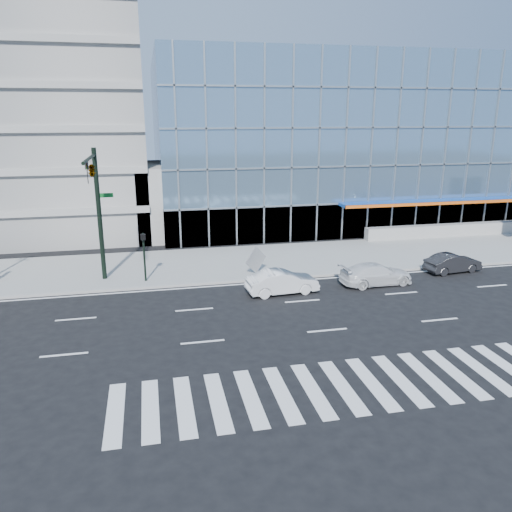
# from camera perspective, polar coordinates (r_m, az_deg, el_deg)

# --- Properties ---
(ground) EXTENTS (160.00, 160.00, 0.00)m
(ground) POSITION_cam_1_polar(r_m,az_deg,el_deg) (27.96, 5.31, -5.15)
(ground) COLOR black
(ground) RESTS_ON ground
(sidewalk) EXTENTS (120.00, 8.00, 0.15)m
(sidewalk) POSITION_cam_1_polar(r_m,az_deg,el_deg) (35.24, 1.45, -0.48)
(sidewalk) COLOR gray
(sidewalk) RESTS_ON ground
(theatre_building) EXTENTS (42.00, 26.00, 15.00)m
(theatre_building) POSITION_cam_1_polar(r_m,az_deg,el_deg) (55.47, 11.49, 13.00)
(theatre_building) COLOR #6589A8
(theatre_building) RESTS_ON ground
(parking_garage) EXTENTS (24.00, 24.00, 20.00)m
(parking_garage) POSITION_cam_1_polar(r_m,az_deg,el_deg) (52.24, -26.34, 14.31)
(parking_garage) COLOR gray
(parking_garage) RESTS_ON ground
(ramp_block) EXTENTS (6.00, 8.00, 6.00)m
(ramp_block) POSITION_cam_1_polar(r_m,az_deg,el_deg) (43.47, -9.44, 6.41)
(ramp_block) COLOR gray
(ramp_block) RESTS_ON ground
(tower_backdrop) EXTENTS (14.00, 14.00, 48.00)m
(tower_backdrop) POSITION_cam_1_polar(r_m,az_deg,el_deg) (98.36, -27.19, 22.46)
(tower_backdrop) COLOR gray
(tower_backdrop) RESTS_ON ground
(traffic_signal) EXTENTS (1.14, 5.74, 8.00)m
(traffic_signal) POSITION_cam_1_polar(r_m,az_deg,el_deg) (29.82, -18.01, 7.72)
(traffic_signal) COLOR black
(traffic_signal) RESTS_ON sidewalk
(ped_signal_post) EXTENTS (0.30, 0.33, 3.00)m
(ped_signal_post) POSITION_cam_1_polar(r_m,az_deg,el_deg) (30.82, -12.70, 0.71)
(ped_signal_post) COLOR black
(ped_signal_post) RESTS_ON sidewalk
(white_suv) EXTENTS (4.59, 2.08, 1.31)m
(white_suv) POSITION_cam_1_polar(r_m,az_deg,el_deg) (31.19, 13.55, -2.02)
(white_suv) COLOR white
(white_suv) RESTS_ON ground
(white_sedan) EXTENTS (4.28, 1.78, 1.38)m
(white_sedan) POSITION_cam_1_polar(r_m,az_deg,el_deg) (28.85, 3.00, -2.98)
(white_sedan) COLOR silver
(white_sedan) RESTS_ON ground
(dark_sedan) EXTENTS (3.91, 1.77, 1.24)m
(dark_sedan) POSITION_cam_1_polar(r_m,az_deg,el_deg) (35.12, 21.57, -0.75)
(dark_sedan) COLOR black
(dark_sedan) RESTS_ON ground
(tilted_panel) EXTENTS (1.58, 1.04, 1.84)m
(tilted_panel) POSITION_cam_1_polar(r_m,az_deg,el_deg) (31.82, -0.03, -0.42)
(tilted_panel) COLOR #9A9A9A
(tilted_panel) RESTS_ON sidewalk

